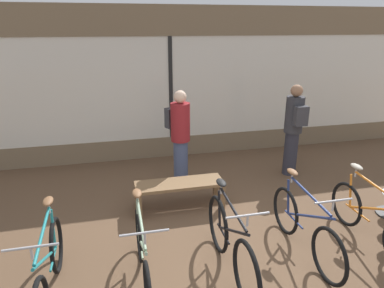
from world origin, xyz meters
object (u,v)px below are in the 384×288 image
(bicycle_left, at_px, (143,257))
(bicycle_center, at_px, (230,243))
(display_bench, at_px, (179,187))
(bicycle_right, at_px, (304,227))
(bicycle_far_left, at_px, (49,270))
(customer_near_rack, at_px, (180,135))
(customer_by_window, at_px, (293,127))
(bicycle_far_right, at_px, (372,220))

(bicycle_left, bearing_deg, bicycle_center, -1.06)
(bicycle_center, xyz_separation_m, display_bench, (-0.28, 1.63, -0.03))
(bicycle_right, bearing_deg, bicycle_left, -176.57)
(bicycle_far_left, height_order, customer_near_rack, customer_near_rack)
(bicycle_far_left, distance_m, bicycle_right, 3.04)
(bicycle_right, xyz_separation_m, customer_near_rack, (-1.14, 2.37, 0.57))
(customer_near_rack, xyz_separation_m, customer_by_window, (2.20, -0.06, 0.01))
(display_bench, bearing_deg, bicycle_far_left, -137.13)
(bicycle_right, distance_m, bicycle_far_right, 0.97)
(bicycle_left, xyz_separation_m, customer_near_rack, (0.93, 2.50, 0.57))
(bicycle_right, height_order, display_bench, bicycle_right)
(bicycle_far_left, height_order, display_bench, bicycle_far_left)
(display_bench, relative_size, customer_near_rack, 0.80)
(bicycle_right, height_order, customer_by_window, customer_by_window)
(display_bench, bearing_deg, bicycle_left, -114.60)
(customer_near_rack, bearing_deg, bicycle_far_right, -48.78)
(bicycle_far_right, bearing_deg, bicycle_far_left, -178.92)
(bicycle_center, relative_size, customer_by_window, 0.97)
(bicycle_far_left, bearing_deg, bicycle_left, -1.01)
(bicycle_left, height_order, display_bench, bicycle_left)
(bicycle_far_left, relative_size, customer_by_window, 0.97)
(customer_by_window, bearing_deg, bicycle_right, -114.70)
(bicycle_center, bearing_deg, bicycle_left, 178.94)
(display_bench, bearing_deg, customer_by_window, 19.11)
(bicycle_left, distance_m, bicycle_right, 2.07)
(bicycle_center, distance_m, display_bench, 1.65)
(customer_near_rack, bearing_deg, bicycle_right, -64.45)
(bicycle_far_left, distance_m, bicycle_far_right, 4.02)
(display_bench, bearing_deg, customer_near_rack, 77.85)
(bicycle_left, xyz_separation_m, bicycle_far_right, (3.04, 0.09, -0.01))
(customer_near_rack, bearing_deg, bicycle_left, -110.39)
(bicycle_far_left, bearing_deg, customer_near_rack, 52.44)
(bicycle_far_left, relative_size, bicycle_far_right, 1.01)
(bicycle_center, xyz_separation_m, bicycle_far_right, (2.02, 0.11, -0.03))
(bicycle_center, xyz_separation_m, bicycle_right, (1.05, 0.14, -0.03))
(bicycle_right, bearing_deg, customer_by_window, 65.30)
(bicycle_far_left, height_order, bicycle_right, bicycle_right)
(bicycle_right, height_order, bicycle_far_right, bicycle_right)
(bicycle_left, height_order, bicycle_center, bicycle_center)
(display_bench, height_order, customer_near_rack, customer_near_rack)
(customer_near_rack, bearing_deg, bicycle_center, -87.97)
(bicycle_left, relative_size, bicycle_far_right, 0.99)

